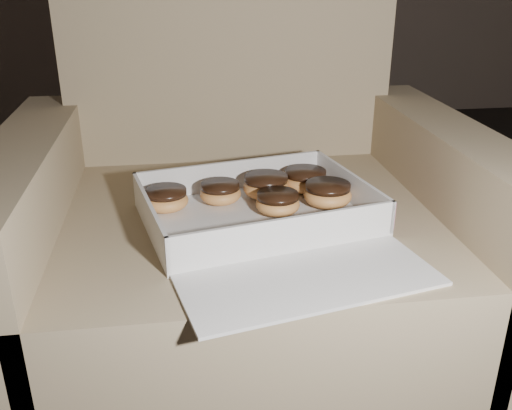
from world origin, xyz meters
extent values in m
cube|color=#8E7B5A|center=(-0.24, 0.17, 0.20)|extent=(0.67, 0.67, 0.39)
cube|color=#8E7B5A|center=(-0.24, 0.48, 0.63)|extent=(0.67, 0.13, 0.48)
cube|color=#8E7B5A|center=(-0.60, 0.17, 0.26)|extent=(0.11, 0.67, 0.52)
cube|color=#8E7B5A|center=(0.12, 0.17, 0.26)|extent=(0.11, 0.67, 0.52)
cube|color=silver|center=(-0.23, 0.11, 0.40)|extent=(0.40, 0.34, 0.01)
cube|color=silver|center=(-0.26, 0.24, 0.43)|extent=(0.35, 0.08, 0.05)
cube|color=silver|center=(-0.21, -0.02, 0.43)|extent=(0.35, 0.08, 0.05)
cube|color=silver|center=(-0.40, 0.07, 0.43)|extent=(0.06, 0.26, 0.05)
cube|color=silver|center=(-0.06, 0.14, 0.43)|extent=(0.06, 0.26, 0.05)
cube|color=#BD4C73|center=(-0.06, 0.15, 0.43)|extent=(0.06, 0.26, 0.05)
cube|color=silver|center=(-0.19, -0.09, 0.39)|extent=(0.37, 0.22, 0.01)
ellipsoid|color=#D8914B|center=(-0.38, 0.15, 0.42)|extent=(0.07, 0.07, 0.04)
cylinder|color=black|center=(-0.38, 0.15, 0.43)|extent=(0.07, 0.07, 0.01)
ellipsoid|color=#D8914B|center=(-0.20, 0.11, 0.42)|extent=(0.07, 0.07, 0.04)
cylinder|color=black|center=(-0.20, 0.11, 0.43)|extent=(0.07, 0.07, 0.01)
ellipsoid|color=#D8914B|center=(-0.20, 0.18, 0.42)|extent=(0.08, 0.08, 0.04)
cylinder|color=black|center=(-0.20, 0.18, 0.44)|extent=(0.08, 0.08, 0.01)
ellipsoid|color=#D8914B|center=(-0.29, 0.17, 0.42)|extent=(0.07, 0.07, 0.03)
cylinder|color=black|center=(-0.29, 0.17, 0.43)|extent=(0.07, 0.07, 0.01)
ellipsoid|color=#D8914B|center=(-0.11, 0.13, 0.42)|extent=(0.08, 0.08, 0.04)
cylinder|color=black|center=(-0.11, 0.13, 0.44)|extent=(0.08, 0.08, 0.01)
ellipsoid|color=#D8914B|center=(-0.13, 0.20, 0.42)|extent=(0.08, 0.08, 0.04)
cylinder|color=black|center=(-0.13, 0.20, 0.44)|extent=(0.07, 0.07, 0.01)
ellipsoid|color=black|center=(-0.10, 0.06, 0.40)|extent=(0.01, 0.01, 0.00)
ellipsoid|color=black|center=(-0.06, 0.04, 0.40)|extent=(0.01, 0.01, 0.00)
ellipsoid|color=black|center=(-0.33, 0.05, 0.40)|extent=(0.01, 0.01, 0.00)
ellipsoid|color=black|center=(-0.26, 0.05, 0.40)|extent=(0.01, 0.01, 0.00)
ellipsoid|color=black|center=(-0.06, 0.05, 0.40)|extent=(0.01, 0.01, 0.00)
camera|label=1|loc=(-0.35, -0.74, 0.79)|focal=40.00mm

